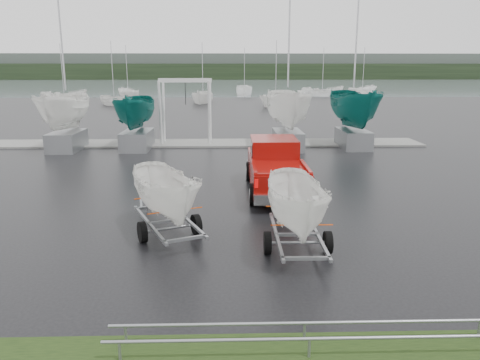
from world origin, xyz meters
TOP-DOWN VIEW (x-y plane):
  - ground_plane at (0.00, 0.00)m, footprint 120.00×120.00m
  - lake at (0.00, 100.00)m, footprint 300.00×300.00m
  - dock at (0.00, 13.00)m, footprint 30.00×3.00m
  - treeline at (0.00, 170.00)m, footprint 300.00×8.00m
  - far_hill at (0.00, 178.00)m, footprint 300.00×6.00m
  - pickup_truck at (4.56, 1.49)m, footprint 2.25×5.97m
  - trailer_hitched at (4.49, -4.99)m, footprint 1.79×3.61m
  - trailer_parked at (0.90, -3.76)m, footprint 2.50×3.77m
  - boat_hoist at (0.07, 13.00)m, footprint 3.30×2.18m
  - keelboat_0 at (-6.83, 11.00)m, footprint 2.31×3.20m
  - keelboat_1 at (-2.73, 11.20)m, footprint 2.10×3.20m
  - keelboat_2 at (6.30, 11.00)m, footprint 2.46×3.20m
  - keelboat_3 at (10.34, 11.30)m, footprint 2.44×3.20m
  - mast_rack_2 at (4.00, -9.50)m, footprint 7.00×0.56m
  - moored_boat_0 at (-11.71, 44.17)m, footprint 3.04×3.05m
  - moored_boat_1 at (-12.50, 56.84)m, footprint 3.44×3.47m
  - moored_boat_2 at (8.83, 42.60)m, footprint 3.32×3.33m
  - moored_boat_3 at (25.79, 63.40)m, footprint 3.78×3.77m
  - moored_boat_4 at (-20.96, 52.92)m, footprint 3.13×3.08m
  - moored_boat_5 at (5.79, 65.74)m, footprint 2.87×2.95m
  - moored_boat_6 at (18.73, 62.39)m, footprint 3.26×3.21m
  - moored_boat_7 at (-0.56, 48.39)m, footprint 2.87×2.93m

SIDE VIEW (x-z plane):
  - lake at x=0.00m, z-range -0.01..-0.01m
  - ground_plane at x=0.00m, z-range 0.00..0.00m
  - moored_boat_5 at x=5.79m, z-range -5.89..5.89m
  - moored_boat_3 at x=25.79m, z-range -5.76..5.76m
  - moored_boat_6 at x=18.73m, z-range -5.74..5.75m
  - moored_boat_7 at x=-0.56m, z-range -5.72..5.73m
  - moored_boat_1 at x=-12.50m, z-range -5.70..5.70m
  - moored_boat_4 at x=-20.96m, z-range -5.61..5.62m
  - moored_boat_2 at x=8.83m, z-range -5.55..5.57m
  - moored_boat_0 at x=-11.71m, z-range -5.41..5.42m
  - dock at x=0.00m, z-range -0.01..0.11m
  - mast_rack_2 at x=4.00m, z-range 0.32..0.38m
  - pickup_truck at x=4.56m, z-range 0.04..2.02m
  - trailer_parked at x=0.90m, z-range 0.20..4.72m
  - trailer_hitched at x=4.49m, z-range 0.20..4.72m
  - boat_hoist at x=0.07m, z-range 0.61..4.73m
  - treeline at x=0.00m, z-range 0.00..6.00m
  - keelboat_1 at x=-2.73m, z-range -0.06..6.64m
  - keelboat_0 at x=-6.83m, z-range -1.59..8.88m
  - keelboat_3 at x=10.34m, z-range -1.43..9.18m
  - keelboat_2 at x=6.30m, z-range -1.40..9.23m
  - far_hill at x=0.00m, z-range 0.00..10.00m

